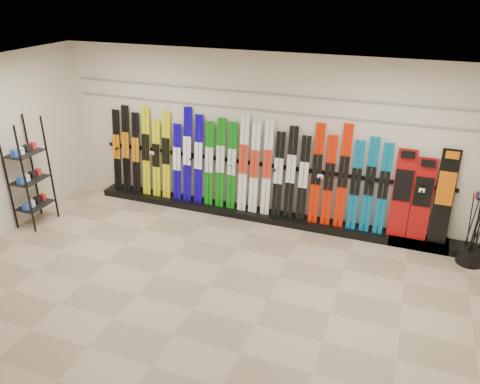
% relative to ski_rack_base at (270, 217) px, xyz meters
% --- Properties ---
extents(floor, '(8.00, 8.00, 0.00)m').
position_rel_ski_rack_base_xyz_m(floor, '(-0.22, -2.28, -0.06)').
color(floor, gray).
rests_on(floor, ground).
extents(back_wall, '(8.00, 0.00, 8.00)m').
position_rel_ski_rack_base_xyz_m(back_wall, '(-0.22, 0.22, 1.44)').
color(back_wall, beige).
rests_on(back_wall, floor).
extents(ceiling, '(8.00, 8.00, 0.00)m').
position_rel_ski_rack_base_xyz_m(ceiling, '(-0.22, -2.28, 2.94)').
color(ceiling, silver).
rests_on(ceiling, back_wall).
extents(ski_rack_base, '(8.00, 0.40, 0.12)m').
position_rel_ski_rack_base_xyz_m(ski_rack_base, '(0.00, 0.00, 0.00)').
color(ski_rack_base, black).
rests_on(ski_rack_base, floor).
extents(skis, '(5.36, 0.24, 1.83)m').
position_rel_ski_rack_base_xyz_m(skis, '(-0.68, 0.05, 0.89)').
color(skis, black).
rests_on(skis, ski_rack_base).
extents(snowboards, '(0.94, 0.24, 1.57)m').
position_rel_ski_rack_base_xyz_m(snowboards, '(2.54, 0.07, 0.80)').
color(snowboards, '#990C0C').
rests_on(snowboards, ski_rack_base).
extents(accessory_rack, '(0.40, 0.60, 1.95)m').
position_rel_ski_rack_base_xyz_m(accessory_rack, '(-3.97, -1.59, 0.92)').
color(accessory_rack, black).
rests_on(accessory_rack, floor).
extents(pole_bin, '(0.41, 0.41, 0.25)m').
position_rel_ski_rack_base_xyz_m(pole_bin, '(3.38, -0.28, 0.07)').
color(pole_bin, black).
rests_on(pole_bin, floor).
extents(ski_poles, '(0.31, 0.33, 1.18)m').
position_rel_ski_rack_base_xyz_m(ski_poles, '(3.38, -0.28, 0.55)').
color(ski_poles, black).
rests_on(ski_poles, pole_bin).
extents(slatwall_rail_0, '(7.60, 0.02, 0.03)m').
position_rel_ski_rack_base_xyz_m(slatwall_rail_0, '(-0.22, 0.20, 1.94)').
color(slatwall_rail_0, gray).
rests_on(slatwall_rail_0, back_wall).
extents(slatwall_rail_1, '(7.60, 0.02, 0.03)m').
position_rel_ski_rack_base_xyz_m(slatwall_rail_1, '(-0.22, 0.20, 2.24)').
color(slatwall_rail_1, gray).
rests_on(slatwall_rail_1, back_wall).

